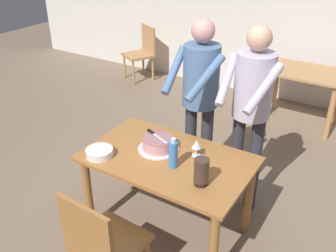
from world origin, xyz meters
TOP-DOWN VIEW (x-y plane):
  - ground_plane at (0.00, 0.00)m, footprint 14.00×14.00m
  - back_wall at (0.00, 3.35)m, footprint 10.00×0.12m
  - main_dining_table at (0.00, 0.00)m, footprint 1.33×0.83m
  - cake_on_platter at (-0.13, 0.06)m, footprint 0.34×0.34m
  - cake_knife at (-0.20, 0.09)m, footprint 0.26×0.12m
  - plate_stack at (-0.48, -0.27)m, footprint 0.22×0.22m
  - wine_glass_near at (0.18, 0.14)m, footprint 0.08×0.08m
  - water_bottle at (0.10, -0.09)m, footprint 0.07×0.07m
  - hurricane_lamp at (0.38, -0.17)m, footprint 0.11×0.11m
  - person_cutting_cake at (-0.05, 0.62)m, footprint 0.46×0.57m
  - person_standing_beside at (0.42, 0.65)m, footprint 0.47×0.56m
  - chair_near_side at (-0.03, -0.79)m, footprint 0.46×0.46m
  - background_table at (0.43, 2.65)m, footprint 1.00×0.70m
  - background_chair_0 at (-2.31, 2.88)m, footprint 0.60×0.60m

SIDE VIEW (x-z plane):
  - ground_plane at x=0.00m, z-range 0.00..0.00m
  - chair_near_side at x=-0.03m, z-range 0.04..0.94m
  - background_chair_0 at x=-2.31m, z-range 0.04..0.94m
  - background_table at x=0.43m, z-range 0.21..0.95m
  - main_dining_table at x=0.00m, z-range 0.25..1.00m
  - plate_stack at x=-0.48m, z-range 0.75..0.81m
  - cake_on_platter at x=-0.13m, z-range 0.75..0.86m
  - wine_glass_near at x=0.18m, z-range 0.78..0.92m
  - hurricane_lamp at x=0.38m, z-range 0.75..0.96m
  - water_bottle at x=0.10m, z-range 0.74..0.99m
  - cake_knife at x=-0.20m, z-range 0.86..0.88m
  - person_cutting_cake at x=-0.05m, z-range 0.22..1.94m
  - person_standing_beside at x=0.42m, z-range 0.22..1.94m
  - back_wall at x=0.00m, z-range 0.00..2.70m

